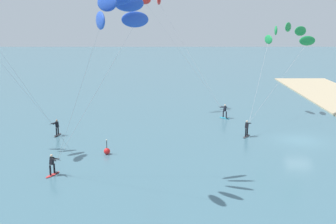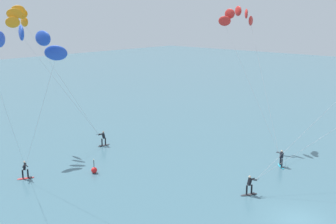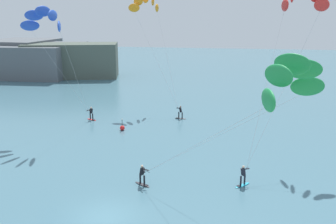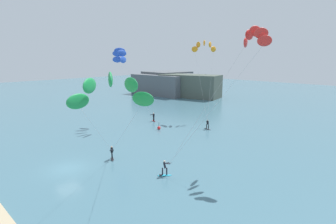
# 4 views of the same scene
# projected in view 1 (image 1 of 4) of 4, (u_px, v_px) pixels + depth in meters

# --- Properties ---
(ground_plane) EXTENTS (240.00, 240.00, 0.00)m
(ground_plane) POSITION_uv_depth(u_px,v_px,m) (300.00, 141.00, 41.83)
(ground_plane) COLOR #426B7A
(kitesurfer_nearshore) EXTENTS (12.55, 9.67, 11.09)m
(kitesurfer_nearshore) POSITION_uv_depth(u_px,v_px,m) (286.00, 37.00, 49.99)
(kitesurfer_nearshore) COLOR #333338
(kitesurfer_nearshore) RESTS_ON ground
(kitesurfer_mid_water) EXTENTS (7.57, 10.81, 15.31)m
(kitesurfer_mid_water) POSITION_uv_depth(u_px,v_px,m) (156.00, 1.00, 52.05)
(kitesurfer_mid_water) COLOR #23ADD1
(kitesurfer_mid_water) RESTS_ON ground
(kitesurfer_far_out) EXTENTS (6.25, 8.03, 13.73)m
(kitesurfer_far_out) POSITION_uv_depth(u_px,v_px,m) (116.00, 15.00, 27.94)
(kitesurfer_far_out) COLOR red
(kitesurfer_far_out) RESTS_ON ground
(marker_buoy) EXTENTS (0.56, 0.56, 1.38)m
(marker_buoy) POSITION_uv_depth(u_px,v_px,m) (107.00, 151.00, 37.71)
(marker_buoy) COLOR red
(marker_buoy) RESTS_ON ground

